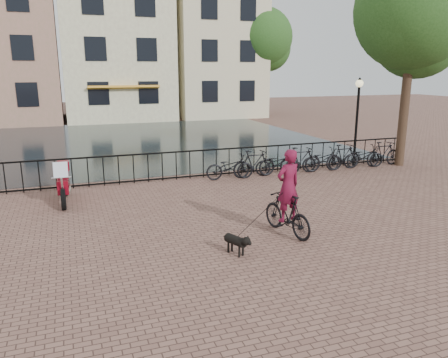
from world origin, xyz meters
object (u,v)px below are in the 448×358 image
object	(u,v)px
dog	(236,243)
motorcycle	(63,179)
cyclist	(288,197)
lamp_post	(358,108)

from	to	relation	value
dog	motorcycle	distance (m)	6.22
cyclist	motorcycle	bearing A→B (deg)	-53.41
cyclist	dog	distance (m)	1.83
lamp_post	cyclist	bearing A→B (deg)	-136.58
lamp_post	dog	size ratio (longest dim) A/B	4.53
motorcycle	lamp_post	bearing A→B (deg)	7.95
cyclist	dog	bearing A→B (deg)	12.25
cyclist	dog	size ratio (longest dim) A/B	3.15
lamp_post	dog	world-z (taller)	lamp_post
lamp_post	motorcycle	size ratio (longest dim) A/B	1.73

